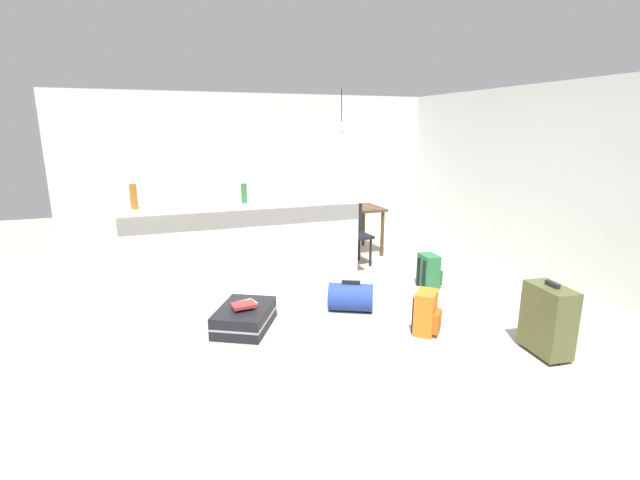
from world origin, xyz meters
name	(u,v)px	position (x,y,z in m)	size (l,w,h in m)	color
ground_plane	(324,298)	(0.00, 0.00, -0.03)	(13.00, 13.00, 0.05)	#ADA393
wall_back	(263,168)	(0.00, 3.05, 1.25)	(6.60, 0.10, 2.50)	silver
wall_right	(520,178)	(3.05, 0.30, 1.25)	(0.10, 6.00, 2.50)	silver
partition_half_wall	(248,250)	(-0.80, 0.47, 0.52)	(2.80, 0.20, 1.04)	silver
bar_countertop	(246,205)	(-0.80, 0.47, 1.06)	(2.96, 0.40, 0.05)	white
bottle_amber	(134,197)	(-2.00, 0.44, 1.23)	(0.07, 0.07, 0.27)	#9E661E
bottle_green	(244,193)	(-0.82, 0.45, 1.20)	(0.07, 0.07, 0.23)	#2D6B38
bottle_white	(350,188)	(0.49, 0.41, 1.21)	(0.07, 0.07, 0.24)	silver
dining_table	(345,213)	(0.96, 1.65, 0.65)	(1.10, 0.80, 0.74)	#4C331E
dining_chair_near_partition	(353,229)	(0.85, 1.10, 0.52)	(0.44, 0.44, 0.93)	black
pendant_lamp	(341,126)	(0.91, 1.71, 1.96)	(0.34, 0.34, 0.65)	black
suitcase_flat_black	(245,317)	(-1.05, -0.56, 0.11)	(0.76, 0.89, 0.22)	black
backpack_orange	(426,313)	(0.59, -1.27, 0.20)	(0.34, 0.34, 0.42)	orange
duffel_bag_blue	(351,297)	(0.13, -0.51, 0.15)	(0.56, 0.48, 0.34)	#233D93
suitcase_upright_olive	(548,319)	(1.34, -1.99, 0.33)	(0.29, 0.46, 0.67)	#51562D
backpack_green	(429,271)	(1.34, -0.16, 0.20)	(0.27, 0.29, 0.42)	#286B3D
book_stack	(244,305)	(-1.05, -0.56, 0.25)	(0.28, 0.30, 0.06)	tan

